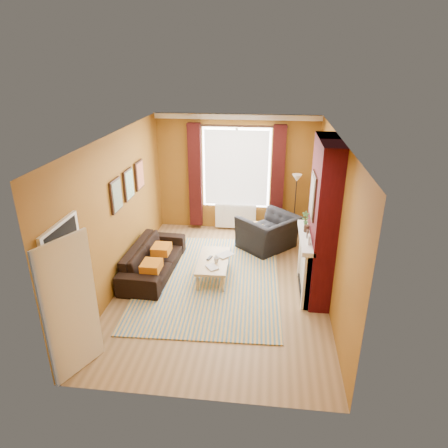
% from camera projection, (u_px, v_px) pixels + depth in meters
% --- Properties ---
extents(ground, '(5.50, 5.50, 0.00)m').
position_uv_depth(ground, '(222.00, 285.00, 7.57)').
color(ground, brown).
rests_on(ground, ground).
extents(room_walls, '(3.82, 5.54, 2.83)m').
position_uv_depth(room_walls, '(259.00, 213.00, 7.21)').
color(room_walls, brown).
rests_on(room_walls, ground).
extents(striped_rug, '(2.78, 3.76, 0.02)m').
position_uv_depth(striped_rug, '(210.00, 279.00, 7.75)').
color(striped_rug, teal).
rests_on(striped_rug, ground).
extents(sofa, '(0.88, 2.08, 0.60)m').
position_uv_depth(sofa, '(153.00, 259.00, 7.90)').
color(sofa, black).
rests_on(sofa, ground).
extents(armchair, '(1.55, 1.55, 0.76)m').
position_uv_depth(armchair, '(269.00, 232.00, 8.88)').
color(armchair, black).
rests_on(armchair, ground).
extents(coffee_table, '(0.62, 1.18, 0.39)m').
position_uv_depth(coffee_table, '(213.00, 262.00, 7.70)').
color(coffee_table, tan).
rests_on(coffee_table, ground).
extents(wicker_stool, '(0.38, 0.38, 0.43)m').
position_uv_depth(wicker_stool, '(255.00, 233.00, 9.27)').
color(wicker_stool, olive).
rests_on(wicker_stool, ground).
extents(floor_lamp, '(0.29, 0.29, 1.53)m').
position_uv_depth(floor_lamp, '(296.00, 188.00, 9.14)').
color(floor_lamp, black).
rests_on(floor_lamp, ground).
extents(book_a, '(0.30, 0.31, 0.02)m').
position_uv_depth(book_a, '(208.00, 268.00, 7.34)').
color(book_a, '#999999').
rests_on(book_a, coffee_table).
extents(book_b, '(0.39, 0.39, 0.02)m').
position_uv_depth(book_b, '(221.00, 253.00, 7.92)').
color(book_b, '#999999').
rests_on(book_b, coffee_table).
extents(mug, '(0.14, 0.14, 0.10)m').
position_uv_depth(mug, '(216.00, 260.00, 7.56)').
color(mug, '#999999').
rests_on(mug, coffee_table).
extents(tv_remote, '(0.10, 0.18, 0.02)m').
position_uv_depth(tv_remote, '(209.00, 258.00, 7.72)').
color(tv_remote, black).
rests_on(tv_remote, coffee_table).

